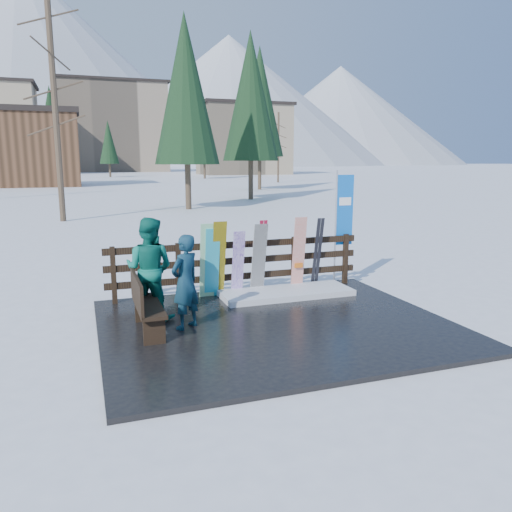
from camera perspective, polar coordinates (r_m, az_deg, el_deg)
name	(u,v)px	position (r m, az deg, el deg)	size (l,w,h in m)	color
ground	(276,327)	(8.91, 2.27, -8.11)	(700.00, 700.00, 0.00)	white
deck	(276,325)	(8.90, 2.28, -7.86)	(6.00, 5.00, 0.08)	black
fence	(239,262)	(10.73, -2.01, -0.75)	(5.60, 0.10, 1.15)	black
snow_patch	(286,293)	(10.61, 3.50, -4.22)	(2.78, 1.00, 0.12)	white
bench	(144,303)	(8.45, -12.68, -5.21)	(0.41, 1.50, 0.97)	black
snowboard_0	(212,263)	(10.33, -5.04, -0.80)	(0.30, 0.03, 1.49)	#29ADC6
snowboard_1	(207,261)	(10.30, -5.57, -0.56)	(0.31, 0.03, 1.59)	white
snowboard_2	(219,259)	(10.35, -4.29, -0.37)	(0.28, 0.03, 1.64)	yellow
snowboard_3	(238,263)	(10.49, -2.07, -0.82)	(0.25, 0.03, 1.40)	white
snowboard_4	(259,259)	(10.62, 0.33, -0.30)	(0.30, 0.03, 1.55)	black
snowboard_5	(299,254)	(10.95, 4.91, 0.28)	(0.28, 0.03, 1.63)	silver
ski_pair_a	(261,256)	(10.70, 0.60, -0.02)	(0.16, 0.33, 1.59)	#A51431
ski_pair_b	(317,253)	(11.22, 7.04, 0.39)	(0.17, 0.32, 1.58)	black
rental_flag	(343,214)	(11.61, 9.86, 4.72)	(0.45, 0.04, 2.60)	silver
person_front	(185,282)	(8.48, -8.08, -2.95)	(0.59, 0.39, 1.61)	#154955
person_back	(149,269)	(9.09, -12.09, -1.43)	(0.89, 0.70, 1.84)	#0D6655
resort_buildings	(96,130)	(123.51, -17.84, 13.57)	(73.00, 87.60, 22.60)	tan
trees	(154,134)	(57.50, -11.55, 13.54)	(42.03, 68.82, 13.13)	#382B1E
mountains	(61,81)	(339.64, -21.44, 18.16)	(520.00, 260.00, 120.00)	white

